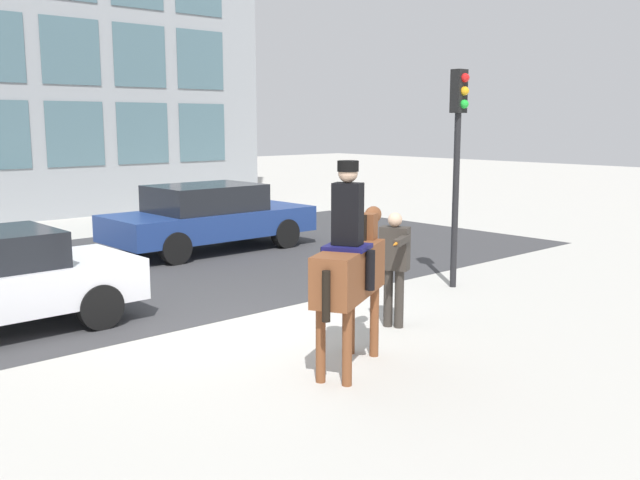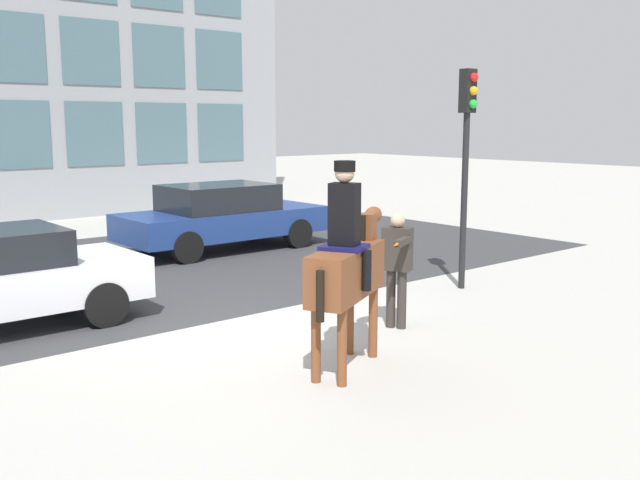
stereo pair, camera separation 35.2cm
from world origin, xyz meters
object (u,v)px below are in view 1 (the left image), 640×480
street_car_far_lane (209,216)px  traffic_light (458,142)px  pedestrian_bystander (395,261)px  mounted_horse_lead (350,264)px

street_car_far_lane → traffic_light: 6.27m
pedestrian_bystander → street_car_far_lane: size_ratio=0.35×
street_car_far_lane → traffic_light: size_ratio=1.25×
mounted_horse_lead → pedestrian_bystander: (1.62, 0.77, -0.28)m
mounted_horse_lead → pedestrian_bystander: size_ratio=1.50×
traffic_light → pedestrian_bystander: bearing=-159.9°
pedestrian_bystander → traffic_light: bearing=174.4°
mounted_horse_lead → traffic_light: (4.26, 1.73, 1.28)m
pedestrian_bystander → street_car_far_lane: bearing=-127.7°
street_car_far_lane → traffic_light: (1.17, -5.91, 1.74)m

